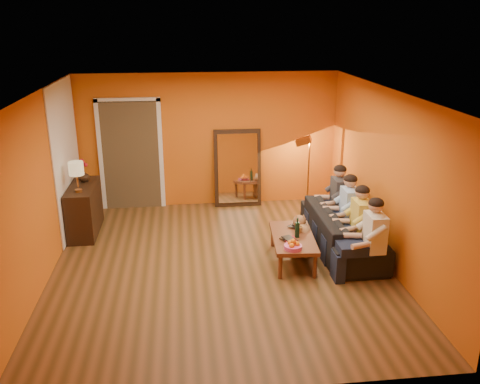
{
  "coord_description": "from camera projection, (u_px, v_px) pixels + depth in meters",
  "views": [
    {
      "loc": [
        -0.51,
        -6.89,
        3.58
      ],
      "look_at": [
        0.35,
        0.5,
        1.0
      ],
      "focal_mm": 38.0,
      "sensor_mm": 36.0,
      "label": 1
    }
  ],
  "objects": [
    {
      "name": "door_jamb_left",
      "position": [
        101.0,
        157.0,
        9.67
      ],
      "size": [
        0.08,
        0.06,
        2.2
      ],
      "primitive_type": "cube",
      "color": "white",
      "rests_on": "wall_back"
    },
    {
      "name": "person_mid_right",
      "position": [
        349.0,
        211.0,
        8.19
      ],
      "size": [
        0.7,
        0.44,
        1.22
      ],
      "primitive_type": null,
      "color": "#9BC0EF",
      "rests_on": "sofa"
    },
    {
      "name": "fruit_bowl",
      "position": [
        293.0,
        244.0,
        7.26
      ],
      "size": [
        0.26,
        0.26,
        0.16
      ],
      "primitive_type": null,
      "color": "#D94C93",
      "rests_on": "coffee_table"
    },
    {
      "name": "person_far_left",
      "position": [
        374.0,
        239.0,
        7.16
      ],
      "size": [
        0.7,
        0.44,
        1.22
      ],
      "primitive_type": null,
      "color": "beige",
      "rests_on": "sofa"
    },
    {
      "name": "door_header",
      "position": [
        127.0,
        100.0,
        9.38
      ],
      "size": [
        1.22,
        0.06,
        0.08
      ],
      "primitive_type": "cube",
      "color": "white",
      "rests_on": "wall_back"
    },
    {
      "name": "white_accent",
      "position": [
        66.0,
        158.0,
        8.64
      ],
      "size": [
        0.02,
        1.9,
        2.58
      ],
      "primitive_type": "cube",
      "color": "white",
      "rests_on": "wall_left"
    },
    {
      "name": "vase",
      "position": [
        84.0,
        176.0,
        8.83
      ],
      "size": [
        0.2,
        0.2,
        0.21
      ],
      "primitive_type": "imported",
      "color": "black",
      "rests_on": "sideboard"
    },
    {
      "name": "mirror_frame",
      "position": [
        238.0,
        168.0,
        9.98
      ],
      "size": [
        0.92,
        0.27,
        1.51
      ],
      "primitive_type": "cube",
      "rotation": [
        -0.14,
        0.0,
        0.0
      ],
      "color": "black",
      "rests_on": "floor"
    },
    {
      "name": "dog",
      "position": [
        302.0,
        235.0,
        8.0
      ],
      "size": [
        0.36,
        0.55,
        0.63
      ],
      "primitive_type": null,
      "rotation": [
        0.0,
        0.0,
        0.04
      ],
      "color": "#915E41",
      "rests_on": "floor"
    },
    {
      "name": "laptop",
      "position": [
        299.0,
        226.0,
        8.06
      ],
      "size": [
        0.41,
        0.4,
        0.03
      ],
      "primitive_type": "imported",
      "rotation": [
        0.0,
        0.0,
        0.69
      ],
      "color": "black",
      "rests_on": "coffee_table"
    },
    {
      "name": "book_mid",
      "position": [
        285.0,
        240.0,
        7.51
      ],
      "size": [
        0.17,
        0.23,
        0.02
      ],
      "primitive_type": "imported",
      "rotation": [
        0.0,
        0.0,
        0.02
      ],
      "color": "#AB1320",
      "rests_on": "book_lower"
    },
    {
      "name": "mirror_glass",
      "position": [
        238.0,
        168.0,
        9.94
      ],
      "size": [
        0.78,
        0.21,
        1.35
      ],
      "primitive_type": "cube",
      "rotation": [
        -0.14,
        0.0,
        0.0
      ],
      "color": "white",
      "rests_on": "mirror_frame"
    },
    {
      "name": "door_jamb_right",
      "position": [
        161.0,
        155.0,
        9.8
      ],
      "size": [
        0.08,
        0.06,
        2.2
      ],
      "primitive_type": "cube",
      "color": "white",
      "rests_on": "wall_back"
    },
    {
      "name": "doorway_recess",
      "position": [
        132.0,
        154.0,
        9.85
      ],
      "size": [
        1.06,
        0.3,
        2.1
      ],
      "primitive_type": "cube",
      "color": "#3F2D19",
      "rests_on": "floor"
    },
    {
      "name": "floor_lamp",
      "position": [
        308.0,
        175.0,
        9.7
      ],
      "size": [
        0.36,
        0.33,
        1.44
      ],
      "primitive_type": null,
      "rotation": [
        0.0,
        0.0,
        -0.35
      ],
      "color": "#C27D39",
      "rests_on": "floor"
    },
    {
      "name": "person_mid_left",
      "position": [
        361.0,
        224.0,
        7.68
      ],
      "size": [
        0.7,
        0.44,
        1.22
      ],
      "primitive_type": null,
      "color": "gold",
      "rests_on": "sofa"
    },
    {
      "name": "sofa",
      "position": [
        342.0,
        230.0,
        8.18
      ],
      "size": [
        2.21,
        0.86,
        0.64
      ],
      "primitive_type": "imported",
      "rotation": [
        0.0,
        0.0,
        1.57
      ],
      "color": "black",
      "rests_on": "floor"
    },
    {
      "name": "flowers",
      "position": [
        82.0,
        163.0,
        8.76
      ],
      "size": [
        0.17,
        0.17,
        0.42
      ],
      "primitive_type": null,
      "color": "#AB1320",
      "rests_on": "vase"
    },
    {
      "name": "book_upper",
      "position": [
        284.0,
        239.0,
        7.49
      ],
      "size": [
        0.2,
        0.23,
        0.02
      ],
      "primitive_type": "imported",
      "rotation": [
        0.0,
        0.0,
        0.34
      ],
      "color": "black",
      "rests_on": "book_mid"
    },
    {
      "name": "room_shell",
      "position": [
        218.0,
        177.0,
        7.62
      ],
      "size": [
        5.0,
        5.5,
        2.6
      ],
      "color": "brown",
      "rests_on": "ground"
    },
    {
      "name": "person_far_right",
      "position": [
        339.0,
        199.0,
        8.71
      ],
      "size": [
        0.7,
        0.44,
        1.22
      ],
      "primitive_type": null,
      "color": "#2F2F34",
      "rests_on": "sofa"
    },
    {
      "name": "wine_bottle",
      "position": [
        297.0,
        228.0,
        7.63
      ],
      "size": [
        0.07,
        0.07,
        0.31
      ],
      "primitive_type": "cylinder",
      "color": "black",
      "rests_on": "coffee_table"
    },
    {
      "name": "table_lamp",
      "position": [
        77.0,
        177.0,
        8.27
      ],
      "size": [
        0.24,
        0.24,
        0.51
      ],
      "primitive_type": null,
      "color": "beige",
      "rests_on": "sideboard"
    },
    {
      "name": "sideboard",
      "position": [
        84.0,
        209.0,
        8.77
      ],
      "size": [
        0.44,
        1.18,
        0.85
      ],
      "primitive_type": "cube",
      "color": "black",
      "rests_on": "floor"
    },
    {
      "name": "coffee_table",
      "position": [
        293.0,
        248.0,
        7.79
      ],
      "size": [
        0.71,
        1.27,
        0.42
      ],
      "primitive_type": null,
      "rotation": [
        0.0,
        0.0,
        -0.08
      ],
      "color": "brown",
      "rests_on": "floor"
    },
    {
      "name": "book_lower",
      "position": [
        284.0,
        241.0,
        7.51
      ],
      "size": [
        0.27,
        0.3,
        0.02
      ],
      "primitive_type": "imported",
      "rotation": [
        0.0,
        0.0,
        0.5
      ],
      "color": "black",
      "rests_on": "coffee_table"
    },
    {
      "name": "tumbler",
      "position": [
        299.0,
        229.0,
        7.83
      ],
      "size": [
        0.11,
        0.11,
        0.1
      ],
      "primitive_type": "imported",
      "rotation": [
        0.0,
        0.0,
        -0.07
      ],
      "color": "#B27F3F",
      "rests_on": "coffee_table"
    }
  ]
}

